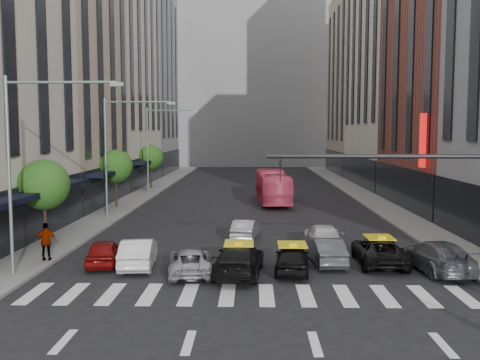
# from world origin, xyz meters

# --- Properties ---
(ground) EXTENTS (160.00, 160.00, 0.00)m
(ground) POSITION_xyz_m (0.00, 0.00, 0.00)
(ground) COLOR black
(ground) RESTS_ON ground
(sidewalk_left) EXTENTS (3.00, 96.00, 0.15)m
(sidewalk_left) POSITION_xyz_m (-11.50, 30.00, 0.07)
(sidewalk_left) COLOR slate
(sidewalk_left) RESTS_ON ground
(sidewalk_right) EXTENTS (3.00, 96.00, 0.15)m
(sidewalk_right) POSITION_xyz_m (11.50, 30.00, 0.07)
(sidewalk_right) COLOR slate
(sidewalk_right) RESTS_ON ground
(building_left_b) EXTENTS (8.00, 16.00, 24.00)m
(building_left_b) POSITION_xyz_m (-17.00, 28.00, 12.00)
(building_left_b) COLOR tan
(building_left_b) RESTS_ON ground
(building_left_c) EXTENTS (8.00, 20.00, 36.00)m
(building_left_c) POSITION_xyz_m (-17.00, 46.00, 18.00)
(building_left_c) COLOR beige
(building_left_c) RESTS_ON ground
(building_left_d) EXTENTS (8.00, 18.00, 30.00)m
(building_left_d) POSITION_xyz_m (-17.00, 65.00, 15.00)
(building_left_d) COLOR gray
(building_left_d) RESTS_ON ground
(building_right_b) EXTENTS (8.00, 18.00, 26.00)m
(building_right_b) POSITION_xyz_m (17.00, 27.00, 13.00)
(building_right_b) COLOR brown
(building_right_b) RESTS_ON ground
(building_right_c) EXTENTS (8.00, 20.00, 40.00)m
(building_right_c) POSITION_xyz_m (17.00, 46.00, 20.00)
(building_right_c) COLOR beige
(building_right_c) RESTS_ON ground
(building_right_d) EXTENTS (8.00, 18.00, 28.00)m
(building_right_d) POSITION_xyz_m (17.00, 65.00, 14.00)
(building_right_d) COLOR tan
(building_right_d) RESTS_ON ground
(building_far) EXTENTS (30.00, 10.00, 36.00)m
(building_far) POSITION_xyz_m (0.00, 85.00, 18.00)
(building_far) COLOR gray
(building_far) RESTS_ON ground
(tree_near) EXTENTS (2.88, 2.88, 4.95)m
(tree_near) POSITION_xyz_m (-11.80, 10.00, 3.65)
(tree_near) COLOR black
(tree_near) RESTS_ON sidewalk_left
(tree_mid) EXTENTS (2.88, 2.88, 4.95)m
(tree_mid) POSITION_xyz_m (-11.80, 26.00, 3.65)
(tree_mid) COLOR black
(tree_mid) RESTS_ON sidewalk_left
(tree_far) EXTENTS (2.88, 2.88, 4.95)m
(tree_far) POSITION_xyz_m (-11.80, 42.00, 3.65)
(tree_far) COLOR black
(tree_far) RESTS_ON sidewalk_left
(streetlamp_near) EXTENTS (5.38, 0.25, 9.00)m
(streetlamp_near) POSITION_xyz_m (-10.04, 4.00, 5.90)
(streetlamp_near) COLOR gray
(streetlamp_near) RESTS_ON sidewalk_left
(streetlamp_mid) EXTENTS (5.38, 0.25, 9.00)m
(streetlamp_mid) POSITION_xyz_m (-10.04, 20.00, 5.90)
(streetlamp_mid) COLOR gray
(streetlamp_mid) RESTS_ON sidewalk_left
(streetlamp_far) EXTENTS (5.38, 0.25, 9.00)m
(streetlamp_far) POSITION_xyz_m (-10.04, 36.00, 5.90)
(streetlamp_far) COLOR gray
(streetlamp_far) RESTS_ON sidewalk_left
(traffic_signal) EXTENTS (10.10, 0.20, 6.00)m
(traffic_signal) POSITION_xyz_m (7.69, -1.00, 4.47)
(traffic_signal) COLOR black
(traffic_signal) RESTS_ON ground
(liberty_sign) EXTENTS (0.30, 0.70, 4.00)m
(liberty_sign) POSITION_xyz_m (12.60, 20.00, 6.00)
(liberty_sign) COLOR red
(liberty_sign) RESTS_ON ground
(car_red) EXTENTS (2.05, 3.99, 1.30)m
(car_red) POSITION_xyz_m (-7.40, 6.27, 0.65)
(car_red) COLOR maroon
(car_red) RESTS_ON ground
(car_white_front) EXTENTS (1.91, 4.47, 1.43)m
(car_white_front) POSITION_xyz_m (-5.60, 5.92, 0.72)
(car_white_front) COLOR silver
(car_white_front) RESTS_ON ground
(car_silver) EXTENTS (2.54, 4.52, 1.19)m
(car_silver) POSITION_xyz_m (-2.90, 4.67, 0.60)
(car_silver) COLOR #A4A3A9
(car_silver) RESTS_ON ground
(taxi_left) EXTENTS (2.50, 5.25, 1.48)m
(taxi_left) POSITION_xyz_m (-0.60, 4.55, 0.74)
(taxi_left) COLOR black
(taxi_left) RESTS_ON ground
(taxi_center) EXTENTS (1.90, 4.02, 1.33)m
(taxi_center) POSITION_xyz_m (1.90, 5.02, 0.66)
(taxi_center) COLOR black
(taxi_center) RESTS_ON ground
(car_grey_mid) EXTENTS (1.72, 4.17, 1.34)m
(car_grey_mid) POSITION_xyz_m (3.72, 6.74, 0.67)
(car_grey_mid) COLOR #3E4246
(car_grey_mid) RESTS_ON ground
(taxi_right) EXTENTS (2.44, 4.98, 1.36)m
(taxi_right) POSITION_xyz_m (6.38, 6.71, 0.68)
(taxi_right) COLOR black
(taxi_right) RESTS_ON ground
(car_grey_curb) EXTENTS (2.68, 5.35, 1.49)m
(car_grey_curb) POSITION_xyz_m (8.81, 5.39, 0.75)
(car_grey_curb) COLOR #46484F
(car_grey_curb) RESTS_ON ground
(car_row2_left) EXTENTS (1.77, 3.96, 1.26)m
(car_row2_left) POSITION_xyz_m (-0.44, 12.79, 0.63)
(car_row2_left) COLOR #9E9EA3
(car_row2_left) RESTS_ON ground
(car_row2_right) EXTENTS (1.84, 4.51, 1.31)m
(car_row2_right) POSITION_xyz_m (4.12, 10.77, 0.65)
(car_row2_right) COLOR silver
(car_row2_right) RESTS_ON ground
(bus) EXTENTS (3.09, 11.01, 3.04)m
(bus) POSITION_xyz_m (1.91, 29.75, 1.52)
(bus) COLOR #E64366
(bus) RESTS_ON ground
(pedestrian_far) EXTENTS (1.19, 0.64, 1.93)m
(pedestrian_far) POSITION_xyz_m (-10.40, 6.52, 1.12)
(pedestrian_far) COLOR gray
(pedestrian_far) RESTS_ON sidewalk_left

